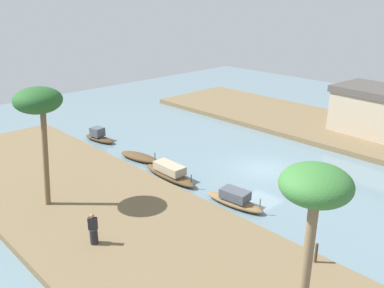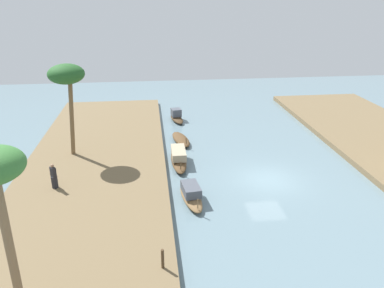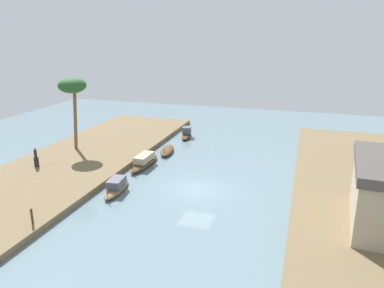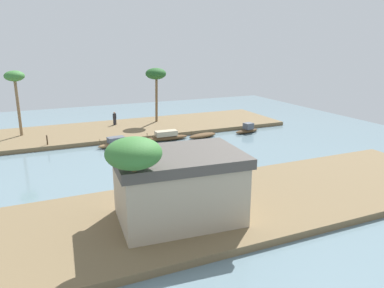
# 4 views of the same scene
# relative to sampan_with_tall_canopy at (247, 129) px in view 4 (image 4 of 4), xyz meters

# --- Properties ---
(river_water) EXTENTS (64.18, 64.18, 0.00)m
(river_water) POSITION_rel_sampan_with_tall_canopy_xyz_m (13.56, 5.25, -0.41)
(river_water) COLOR slate
(river_water) RESTS_ON ground
(riverbank_left) EXTENTS (40.15, 10.19, 0.44)m
(riverbank_left) POSITION_rel_sampan_with_tall_canopy_xyz_m (13.56, -6.77, -0.19)
(riverbank_left) COLOR brown
(riverbank_left) RESTS_ON ground
(riverbank_right) EXTENTS (40.15, 10.19, 0.44)m
(riverbank_right) POSITION_rel_sampan_with_tall_canopy_xyz_m (13.56, 17.27, -0.19)
(riverbank_right) COLOR brown
(riverbank_right) RESTS_ON ground
(sampan_with_tall_canopy) EXTENTS (3.43, 1.53, 1.18)m
(sampan_with_tall_canopy) POSITION_rel_sampan_with_tall_canopy_xyz_m (0.00, 0.00, 0.00)
(sampan_with_tall_canopy) COLOR #47331E
(sampan_with_tall_canopy) RESTS_ON river_water
(sampan_open_hull) EXTENTS (4.02, 1.53, 1.03)m
(sampan_open_hull) POSITION_rel_sampan_with_tall_canopy_xyz_m (15.64, -0.33, -0.01)
(sampan_open_hull) COLOR brown
(sampan_open_hull) RESTS_ON river_water
(sampan_downstream_large) EXTENTS (3.75, 1.83, 0.95)m
(sampan_downstream_large) POSITION_rel_sampan_with_tall_canopy_xyz_m (5.87, -0.09, -0.16)
(sampan_downstream_large) COLOR brown
(sampan_downstream_large) RESTS_ON river_water
(sampan_with_red_awning) EXTENTS (4.98, 1.18, 1.08)m
(sampan_with_red_awning) POSITION_rel_sampan_with_tall_canopy_xyz_m (10.04, -0.63, 0.02)
(sampan_with_red_awning) COLOR brown
(sampan_with_red_awning) RESTS_ON river_water
(person_on_near_bank) EXTENTS (0.55, 0.55, 1.64)m
(person_on_near_bank) POSITION_rel_sampan_with_tall_canopy_xyz_m (13.87, -8.83, 0.71)
(person_on_near_bank) COLOR #232328
(person_on_near_bank) RESTS_ON riverbank_left
(mooring_post) EXTENTS (0.14, 0.14, 0.98)m
(mooring_post) POSITION_rel_sampan_with_tall_canopy_xyz_m (22.19, -2.35, 0.52)
(mooring_post) COLOR #4C3823
(mooring_post) RESTS_ON riverbank_left
(palm_tree_left_near) EXTENTS (2.60, 2.60, 6.89)m
(palm_tree_left_near) POSITION_rel_sampan_with_tall_canopy_xyz_m (8.45, -8.43, 6.03)
(palm_tree_left_near) COLOR brown
(palm_tree_left_near) RESTS_ON riverbank_left
(palm_tree_left_far) EXTENTS (2.09, 2.09, 7.10)m
(palm_tree_left_far) POSITION_rel_sampan_with_tall_canopy_xyz_m (24.57, -7.64, 6.19)
(palm_tree_left_far) COLOR #7F6647
(palm_tree_left_far) RESTS_ON riverbank_left
(palm_tree_right_tall) EXTENTS (2.75, 2.75, 5.69)m
(palm_tree_right_tall) POSITION_rel_sampan_with_tall_canopy_xyz_m (19.19, 20.05, 4.91)
(palm_tree_right_tall) COLOR brown
(palm_tree_right_tall) RESTS_ON riverbank_right
(riverside_building) EXTENTS (7.60, 5.56, 4.01)m
(riverside_building) POSITION_rel_sampan_with_tall_canopy_xyz_m (16.10, 18.08, 2.07)
(riverside_building) COLOR tan
(riverside_building) RESTS_ON riverbank_right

